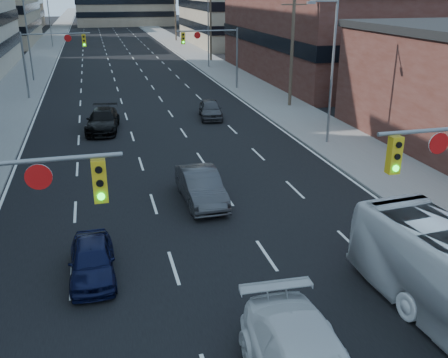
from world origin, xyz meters
TOP-DOWN VIEW (x-y plane):
  - road_surface at (0.00, 130.00)m, footprint 18.00×300.00m
  - sidewalk_left at (-11.50, 130.00)m, footprint 5.00×300.00m
  - sidewalk_right at (11.50, 130.00)m, footprint 5.00×300.00m
  - storefront_right_mid at (24.00, 50.00)m, footprint 20.00×30.00m
  - office_right_far at (25.00, 88.00)m, footprint 22.00×28.00m
  - bg_block_right at (32.00, 130.00)m, footprint 22.00×22.00m
  - signal_far_left at (-7.68, 45.00)m, footprint 6.09×0.33m
  - signal_far_right at (7.68, 45.00)m, footprint 6.09×0.33m
  - utility_pole_block at (12.20, 36.00)m, footprint 2.20×0.28m
  - utility_pole_midblock at (12.20, 66.00)m, footprint 2.20×0.28m
  - utility_pole_distant at (12.20, 96.00)m, footprint 2.20×0.28m
  - streetlight_left_mid at (-10.34, 55.00)m, footprint 2.03×0.22m
  - streetlight_left_far at (-10.34, 90.00)m, footprint 2.03×0.22m
  - streetlight_right_near at (10.34, 25.00)m, footprint 2.03×0.22m
  - streetlight_right_far at (10.34, 60.00)m, footprint 2.03×0.22m
  - sedan_blue at (-4.65, 12.16)m, footprint 1.56×3.88m
  - sedan_grey_center at (0.46, 17.74)m, footprint 1.78×4.83m
  - sedan_black_far at (-3.68, 32.04)m, footprint 2.77×5.48m
  - sedan_grey_right at (4.66, 33.82)m, footprint 2.22×4.35m

SIDE VIEW (x-z plane):
  - road_surface at x=0.00m, z-range 0.00..0.02m
  - sidewalk_left at x=-11.50m, z-range 0.00..0.15m
  - sidewalk_right at x=11.50m, z-range 0.00..0.15m
  - sedan_blue at x=-4.65m, z-range 0.00..1.32m
  - sedan_grey_right at x=4.66m, z-range 0.00..1.42m
  - sedan_black_far at x=-3.68m, z-range 0.00..1.53m
  - sedan_grey_center at x=0.46m, z-range 0.00..1.58m
  - signal_far_left at x=-7.68m, z-range 1.30..7.30m
  - signal_far_right at x=7.68m, z-range 1.30..7.30m
  - storefront_right_mid at x=24.00m, z-range 0.00..9.00m
  - streetlight_left_mid at x=-10.34m, z-range 0.55..9.55m
  - streetlight_left_far at x=-10.34m, z-range 0.55..9.55m
  - streetlight_right_near at x=10.34m, z-range 0.55..9.55m
  - streetlight_right_far at x=10.34m, z-range 0.55..9.55m
  - utility_pole_block at x=12.20m, z-range 0.28..11.28m
  - utility_pole_midblock at x=12.20m, z-range 0.28..11.28m
  - utility_pole_distant at x=12.20m, z-range 0.28..11.28m
  - bg_block_right at x=32.00m, z-range 0.00..12.00m
  - office_right_far at x=25.00m, z-range 0.00..14.00m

